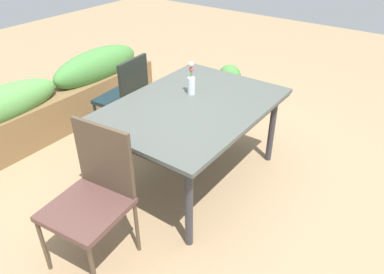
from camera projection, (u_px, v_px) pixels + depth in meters
ground_plane at (178, 178)px, 3.42m from camera, size 12.00×12.00×0.00m
dining_table at (192, 111)px, 3.07m from camera, size 1.54×1.12×0.75m
chair_end_left at (94, 191)px, 2.40m from camera, size 0.53×0.53×0.99m
chair_far_side at (126, 95)px, 3.66m from camera, size 0.45×0.45×0.94m
flower_vase at (191, 81)px, 3.14m from camera, size 0.07×0.07×0.30m
planter_box at (58, 99)px, 4.02m from camera, size 2.69×0.37×0.75m
potted_plant at (229, 84)px, 4.58m from camera, size 0.28×0.28×0.51m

